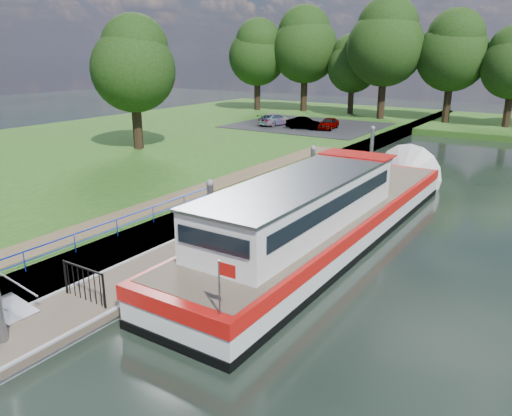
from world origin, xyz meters
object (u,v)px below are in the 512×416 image
Objects in this scene: pontoon at (269,216)px; car_c at (275,119)px; barge at (334,213)px; car_a at (329,123)px; car_b at (304,123)px.

car_c reaches higher than pontoon.
barge reaches higher than car_a.
barge is 6.60× the size of car_a.
car_c is (-5.62, -0.43, 0.03)m from car_a.
car_c reaches higher than car_a.
pontoon is at bearing -161.54° from car_b.
barge is at bearing 135.24° from car_c.
car_b is at bearing 120.76° from barge.
barge is 26.73m from car_a.
car_b is at bearing 178.38° from car_c.
barge is 26.72m from car_b.
car_b is at bearing -158.05° from car_a.
car_c is at bearing 126.12° from barge.
car_b is at bearing 114.15° from pontoon.
barge reaches higher than car_b.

